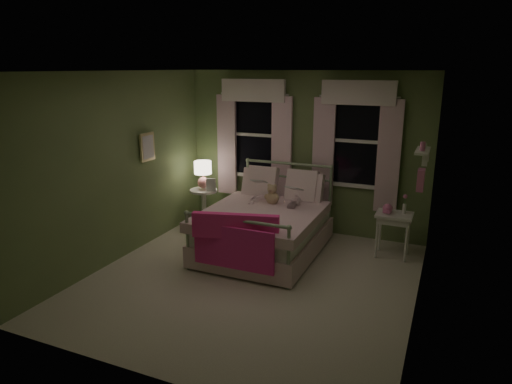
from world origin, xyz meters
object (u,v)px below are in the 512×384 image
at_px(teddy_bear, 272,195).
at_px(child_left, 259,182).
at_px(bed, 265,227).
at_px(nightstand_right, 394,220).
at_px(child_right, 294,188).
at_px(table_lamp, 203,172).
at_px(nightstand_left, 204,203).

bearing_deg(teddy_bear, child_left, 150.50).
bearing_deg(bed, nightstand_right, 17.46).
height_order(bed, child_right, child_right).
bearing_deg(nightstand_right, bed, -162.54).
bearing_deg(table_lamp, child_right, -6.68).
xyz_separation_m(bed, nightstand_left, (-1.39, 0.62, 0.03)).
distance_m(table_lamp, nightstand_right, 3.16).
bearing_deg(nightstand_left, nightstand_right, -1.24).
bearing_deg(child_right, nightstand_right, 176.02).
bearing_deg(bed, nightstand_left, 156.01).
bearing_deg(child_right, child_left, -8.95).
height_order(bed, table_lamp, bed).
distance_m(bed, teddy_bear, 0.49).
relative_size(child_right, table_lamp, 1.41).
bearing_deg(nightstand_right, nightstand_left, 178.76).
distance_m(child_left, nightstand_right, 2.06).
bearing_deg(child_left, table_lamp, -7.23).
xyz_separation_m(nightstand_left, table_lamp, (0.00, -0.00, 0.54)).
relative_size(child_left, table_lamp, 1.55).
height_order(teddy_bear, nightstand_right, teddy_bear).
height_order(child_left, teddy_bear, child_left).
xyz_separation_m(bed, teddy_bear, (-0.00, 0.26, 0.41)).
bearing_deg(nightstand_right, child_left, -176.40).
relative_size(bed, child_left, 2.84).
xyz_separation_m(teddy_bear, table_lamp, (-1.39, 0.35, 0.16)).
bearing_deg(nightstand_right, table_lamp, 178.76).
relative_size(child_left, teddy_bear, 2.24).
bearing_deg(teddy_bear, nightstand_right, 9.31).
distance_m(teddy_bear, table_lamp, 1.44).
xyz_separation_m(child_right, table_lamp, (-1.67, 0.19, 0.06)).
distance_m(child_left, table_lamp, 1.12).
bearing_deg(child_left, bed, 126.38).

